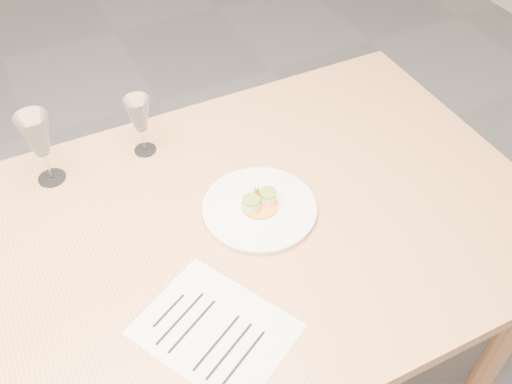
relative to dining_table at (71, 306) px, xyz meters
name	(u,v)px	position (x,y,z in m)	size (l,w,h in m)	color
dining_table	(71,306)	(0.00, 0.00, 0.00)	(2.40, 1.00, 0.75)	tan
dinner_plate	(260,208)	(0.50, 0.02, 0.08)	(0.29, 0.29, 0.07)	white
recipe_sheet	(215,330)	(0.26, -0.24, 0.07)	(0.36, 0.39, 0.00)	white
wine_glass_2	(37,136)	(0.05, 0.37, 0.21)	(0.08, 0.08, 0.21)	white
wine_glass_3	(139,116)	(0.31, 0.37, 0.19)	(0.07, 0.07, 0.18)	white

